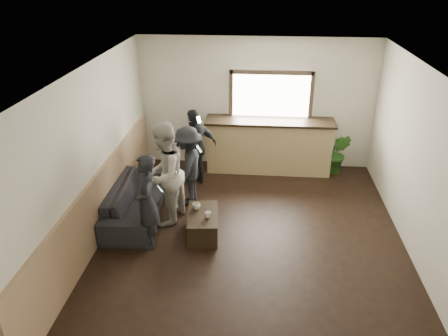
# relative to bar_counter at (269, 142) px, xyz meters

# --- Properties ---
(ground) EXTENTS (5.00, 6.00, 0.01)m
(ground) POSITION_rel_bar_counter_xyz_m (-0.30, -2.70, -0.64)
(ground) COLOR black
(room_shell) EXTENTS (5.01, 6.01, 2.80)m
(room_shell) POSITION_rel_bar_counter_xyz_m (-1.04, -2.70, 0.83)
(room_shell) COLOR silver
(room_shell) RESTS_ON ground
(bar_counter) EXTENTS (2.70, 0.68, 2.13)m
(bar_counter) POSITION_rel_bar_counter_xyz_m (0.00, 0.00, 0.00)
(bar_counter) COLOR tan
(bar_counter) RESTS_ON ground
(sofa) EXTENTS (0.94, 2.15, 0.62)m
(sofa) POSITION_rel_bar_counter_xyz_m (-2.37, -2.10, -0.33)
(sofa) COLOR black
(sofa) RESTS_ON ground
(coffee_table) EXTENTS (0.58, 0.93, 0.39)m
(coffee_table) POSITION_rel_bar_counter_xyz_m (-1.10, -2.60, -0.45)
(coffee_table) COLOR black
(coffee_table) RESTS_ON ground
(cup_a) EXTENTS (0.16, 0.16, 0.11)m
(cup_a) POSITION_rel_bar_counter_xyz_m (-1.22, -2.47, -0.20)
(cup_a) COLOR silver
(cup_a) RESTS_ON coffee_table
(cup_b) EXTENTS (0.11, 0.11, 0.10)m
(cup_b) POSITION_rel_bar_counter_xyz_m (-0.99, -2.71, -0.20)
(cup_b) COLOR silver
(cup_b) RESTS_ON coffee_table
(potted_plant) EXTENTS (0.58, 0.51, 0.92)m
(potted_plant) POSITION_rel_bar_counter_xyz_m (1.46, -0.05, -0.18)
(potted_plant) COLOR #2D6623
(potted_plant) RESTS_ON ground
(person_a) EXTENTS (0.53, 0.65, 1.56)m
(person_a) POSITION_rel_bar_counter_xyz_m (-1.92, -2.96, 0.14)
(person_a) COLOR black
(person_a) RESTS_ON ground
(person_b) EXTENTS (0.89, 1.03, 1.82)m
(person_b) POSITION_rel_bar_counter_xyz_m (-1.79, -2.24, 0.27)
(person_b) COLOR #B2AEA1
(person_b) RESTS_ON ground
(person_c) EXTENTS (0.68, 1.04, 1.51)m
(person_c) POSITION_rel_bar_counter_xyz_m (-1.50, -1.57, 0.11)
(person_c) COLOR black
(person_c) RESTS_ON ground
(person_d) EXTENTS (0.99, 0.82, 1.58)m
(person_d) POSITION_rel_bar_counter_xyz_m (-1.48, -0.76, 0.15)
(person_d) COLOR black
(person_d) RESTS_ON ground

